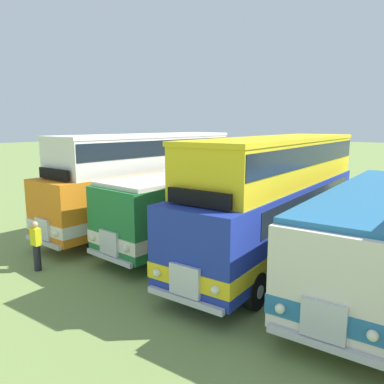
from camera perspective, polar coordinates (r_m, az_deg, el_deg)
name	(u,v)px	position (r m, az deg, el deg)	size (l,w,h in m)	color
ground_plane	(373,278)	(13.88, 25.75, -11.68)	(200.00, 200.00, 0.00)	#7A934C
bus_first_in_row	(147,177)	(17.96, -6.90, 2.26)	(2.73, 10.62, 4.49)	orange
bus_second_in_row	(204,201)	(15.91, 1.77, -1.34)	(2.95, 9.93, 2.99)	#237538
bus_third_in_row	(277,193)	(14.02, 12.78, -0.15)	(3.13, 11.30, 4.49)	#1E339E
bus_fourth_in_row	(376,228)	(13.08, 26.05, -4.92)	(3.17, 10.98, 2.99)	silver
marshal_person	(36,245)	(13.93, -22.51, -7.49)	(0.36, 0.24, 1.73)	#23232D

